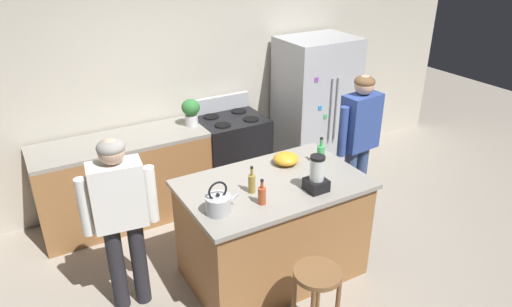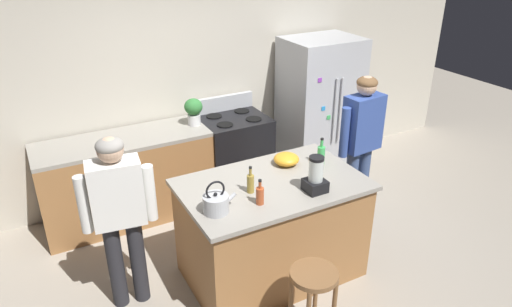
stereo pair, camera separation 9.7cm
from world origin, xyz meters
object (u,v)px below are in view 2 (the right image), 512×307
bottle_cooking_sauce (260,195)px  bottle_vinegar (250,183)px  refrigerator (319,108)px  mixing_bowl (286,159)px  tea_kettle (216,203)px  blender_appliance (316,177)px  potted_plant (194,110)px  stove_range (234,154)px  bottle_soda (321,154)px  person_by_island_left (119,209)px  kitchen_island (272,229)px  person_by_sink_right (362,136)px  bar_stool (313,288)px

bottle_cooking_sauce → bottle_vinegar: 0.20m
bottle_vinegar → refrigerator: bearing=40.9°
mixing_bowl → tea_kettle: bearing=-154.4°
mixing_bowl → blender_appliance: bearing=-95.1°
potted_plant → blender_appliance: size_ratio=0.96×
mixing_bowl → bottle_vinegar: bearing=-151.1°
stove_range → bottle_soda: size_ratio=4.43×
refrigerator → blender_appliance: 2.22m
person_by_island_left → mixing_bowl: size_ratio=6.56×
kitchen_island → person_by_island_left: bearing=168.7°
person_by_island_left → mixing_bowl: bearing=-0.3°
potted_plant → bottle_vinegar: (-0.14, -1.60, -0.09)m
kitchen_island → tea_kettle: (-0.61, -0.19, 0.55)m
person_by_island_left → person_by_sink_right: size_ratio=0.96×
person_by_sink_right → bar_stool: person_by_sink_right is taller
potted_plant → tea_kettle: 1.81m
kitchen_island → bottle_vinegar: (-0.24, -0.05, 0.56)m
stove_range → person_by_island_left: 2.11m
stove_range → potted_plant: (-0.47, 0.03, 0.64)m
kitchen_island → potted_plant: 1.68m
stove_range → bar_stool: size_ratio=1.75×
kitchen_island → tea_kettle: size_ratio=5.72×
blender_appliance → bottle_cooking_sauce: size_ratio=1.45×
refrigerator → tea_kettle: refrigerator is taller
kitchen_island → bottle_vinegar: bearing=-168.6°
potted_plant → bottle_vinegar: size_ratio=1.27×
person_by_sink_right → kitchen_island: bearing=-163.4°
refrigerator → bottle_vinegar: size_ratio=7.44×
kitchen_island → person_by_sink_right: size_ratio=0.98×
bottle_cooking_sauce → stove_range: bearing=70.5°
person_by_sink_right → mixing_bowl: size_ratio=6.87×
tea_kettle → bottle_cooking_sauce: bearing=-9.2°
bar_stool → bottle_cooking_sauce: (-0.13, 0.59, 0.53)m
bottle_soda → bottle_vinegar: bearing=-169.5°
bottle_cooking_sauce → bottle_soda: bottle_soda is taller
bottle_soda → bar_stool: bearing=-126.8°
stove_range → mixing_bowl: 1.39m
refrigerator → blender_appliance: bearing=-126.4°
person_by_island_left → bar_stool: (1.12, -1.08, -0.43)m
person_by_island_left → bottle_cooking_sauce: person_by_island_left is taller
potted_plant → bar_stool: bearing=-90.6°
bottle_soda → tea_kettle: 1.21m
bottle_vinegar → person_by_island_left: bearing=163.6°
kitchen_island → mixing_bowl: (0.28, 0.24, 0.53)m
refrigerator → stove_range: size_ratio=1.55×
blender_appliance → person_by_sink_right: bearing=32.4°
blender_appliance → tea_kettle: (-0.85, 0.10, -0.05)m
stove_range → bar_stool: bearing=-101.9°
potted_plant → bottle_soda: (0.67, -1.45, -0.08)m
kitchen_island → bottle_cooking_sauce: size_ratio=7.30×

